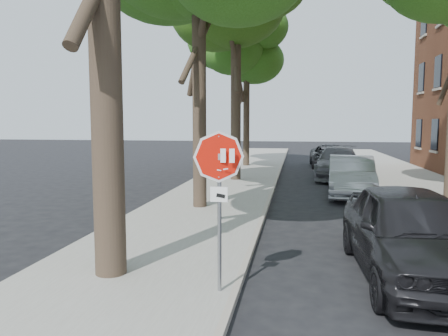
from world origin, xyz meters
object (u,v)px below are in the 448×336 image
(car_b, at_px, (351,176))
(car_d, at_px, (330,156))
(tree_far, at_px, (247,53))
(car_c, at_px, (338,163))
(tree_mid_b, at_px, (236,12))
(stop_sign, at_px, (219,180))
(car_a, at_px, (411,232))

(car_b, height_order, car_d, car_b)
(tree_far, distance_m, car_c, 9.77)
(tree_mid_b, distance_m, car_b, 9.49)
(car_b, xyz_separation_m, car_d, (0.00, 11.12, -0.06))
(stop_sign, distance_m, car_d, 21.98)
(tree_far, distance_m, car_b, 13.46)
(tree_mid_b, bearing_deg, car_c, 20.49)
(car_a, xyz_separation_m, car_b, (0.00, 9.04, -0.07))
(tree_mid_b, distance_m, car_d, 11.63)
(tree_far, relative_size, car_c, 1.68)
(stop_sign, relative_size, tree_mid_b, 0.25)
(tree_far, height_order, car_d, tree_far)
(tree_far, bearing_deg, stop_sign, -84.54)
(tree_mid_b, xyz_separation_m, tree_far, (-0.30, 6.99, -0.78))
(stop_sign, relative_size, car_d, 0.50)
(stop_sign, relative_size, car_b, 0.55)
(stop_sign, relative_size, car_c, 0.47)
(car_a, bearing_deg, car_c, 87.91)
(stop_sign, xyz_separation_m, tree_far, (-2.02, 21.14, 5.26))
(tree_far, relative_size, car_d, 1.80)
(car_d, bearing_deg, car_c, -90.45)
(car_a, height_order, car_d, car_a)
(tree_far, xyz_separation_m, car_c, (5.32, -5.11, -6.41))
(car_b, bearing_deg, car_d, 94.39)
(car_c, bearing_deg, tree_far, 141.25)
(car_a, distance_m, car_b, 9.04)
(stop_sign, bearing_deg, tree_mid_b, 96.95)
(car_a, bearing_deg, car_d, 87.91)
(tree_far, distance_m, car_a, 21.28)
(tree_mid_b, relative_size, tree_far, 1.11)
(car_a, bearing_deg, stop_sign, -157.08)
(car_b, distance_m, car_d, 11.12)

